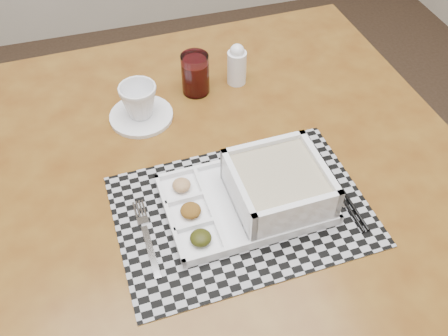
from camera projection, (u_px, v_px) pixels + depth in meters
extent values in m
cube|color=#562D0F|center=(221.00, 174.00, 1.09)|extent=(1.13, 1.13, 0.04)
cylinder|color=#562D0F|center=(28.00, 188.00, 1.60)|extent=(0.05, 0.05, 0.78)
cylinder|color=#562D0F|center=(307.00, 123.00, 1.81)|extent=(0.05, 0.05, 0.78)
cube|color=#562D0F|center=(170.00, 75.00, 1.44)|extent=(0.94, 0.06, 0.09)
cube|color=#562D0F|center=(6.00, 249.00, 1.04)|extent=(0.06, 0.94, 0.09)
cube|color=#562D0F|center=(400.00, 147.00, 1.24)|extent=(0.06, 0.94, 0.09)
cube|color=#96979D|center=(242.00, 211.00, 0.99)|extent=(0.50, 0.36, 0.00)
cube|color=white|center=(245.00, 201.00, 1.00)|extent=(0.33, 0.23, 0.01)
cube|color=white|center=(228.00, 161.00, 1.06)|extent=(0.32, 0.02, 0.01)
cube|color=white|center=(265.00, 239.00, 0.92)|extent=(0.32, 0.02, 0.01)
cube|color=white|center=(169.00, 217.00, 0.96)|extent=(0.01, 0.22, 0.01)
cube|color=white|center=(317.00, 179.00, 1.03)|extent=(0.01, 0.22, 0.01)
cube|color=white|center=(210.00, 207.00, 0.98)|extent=(0.01, 0.20, 0.01)
cube|color=white|center=(194.00, 226.00, 0.94)|extent=(0.08, 0.01, 0.01)
cube|color=white|center=(184.00, 199.00, 0.99)|extent=(0.08, 0.01, 0.01)
ellipsoid|color=black|center=(201.00, 238.00, 0.92)|extent=(0.04, 0.04, 0.02)
ellipsoid|color=#4B290C|center=(191.00, 210.00, 0.96)|extent=(0.04, 0.04, 0.02)
ellipsoid|color=olive|center=(181.00, 185.00, 1.01)|extent=(0.04, 0.04, 0.02)
cube|color=white|center=(277.00, 196.00, 0.99)|extent=(0.19, 0.19, 0.01)
cube|color=white|center=(263.00, 156.00, 1.02)|extent=(0.18, 0.02, 0.08)
cube|color=white|center=(296.00, 218.00, 0.91)|extent=(0.18, 0.02, 0.08)
cube|color=white|center=(238.00, 195.00, 0.95)|extent=(0.02, 0.18, 0.08)
cube|color=white|center=(318.00, 175.00, 0.99)|extent=(0.02, 0.18, 0.08)
cube|color=tan|center=(278.00, 186.00, 0.97)|extent=(0.16, 0.16, 0.07)
cube|color=silver|center=(151.00, 251.00, 0.92)|extent=(0.02, 0.12, 0.00)
cube|color=silver|center=(143.00, 220.00, 0.97)|extent=(0.02, 0.02, 0.00)
cube|color=silver|center=(135.00, 210.00, 0.99)|extent=(0.00, 0.04, 0.00)
cube|color=silver|center=(138.00, 209.00, 0.99)|extent=(0.00, 0.04, 0.00)
cube|color=silver|center=(141.00, 208.00, 0.99)|extent=(0.00, 0.04, 0.00)
cube|color=silver|center=(144.00, 208.00, 0.99)|extent=(0.00, 0.04, 0.00)
cube|color=silver|center=(332.00, 186.00, 1.03)|extent=(0.01, 0.12, 0.00)
ellipsoid|color=silver|center=(313.00, 156.00, 1.09)|extent=(0.04, 0.06, 0.01)
cylinder|color=black|center=(335.00, 186.00, 1.03)|extent=(0.01, 0.24, 0.01)
cylinder|color=black|center=(339.00, 185.00, 1.03)|extent=(0.01, 0.24, 0.01)
cylinder|color=white|center=(141.00, 116.00, 1.18)|extent=(0.15, 0.15, 0.01)
imported|color=white|center=(139.00, 101.00, 1.15)|extent=(0.11, 0.11, 0.08)
cylinder|color=white|center=(195.00, 74.00, 1.21)|extent=(0.07, 0.07, 0.10)
cylinder|color=#3A0407|center=(195.00, 78.00, 1.22)|extent=(0.06, 0.06, 0.08)
cylinder|color=white|center=(237.00, 68.00, 1.24)|extent=(0.05, 0.05, 0.09)
sphere|color=white|center=(237.00, 51.00, 1.21)|extent=(0.04, 0.04, 0.04)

